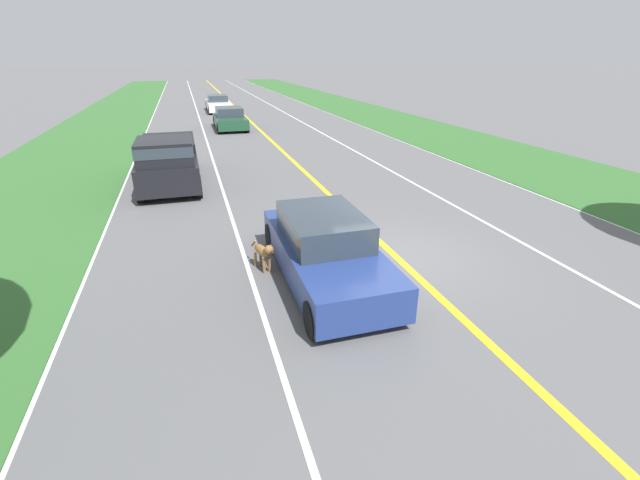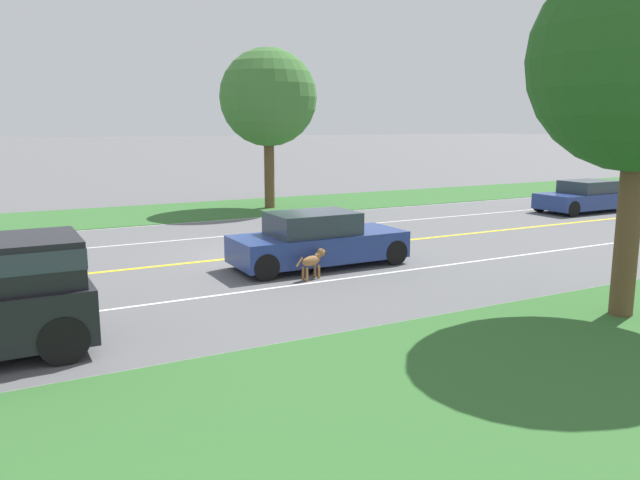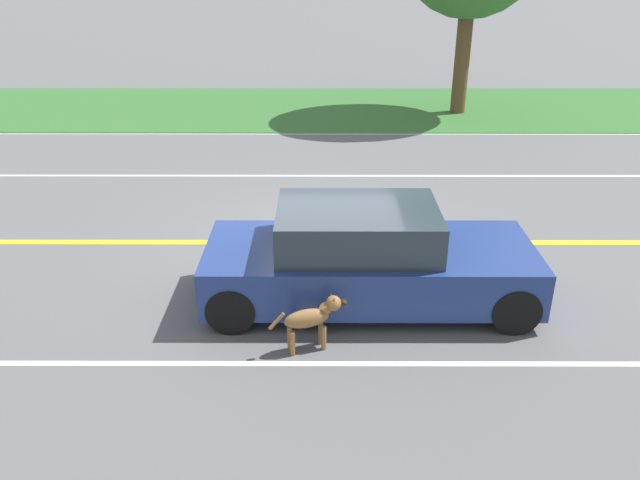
{
  "view_description": "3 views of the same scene",
  "coord_description": "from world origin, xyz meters",
  "px_view_note": "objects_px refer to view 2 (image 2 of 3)",
  "views": [
    {
      "loc": [
        4.45,
        8.33,
        4.48
      ],
      "look_at": [
        2.1,
        0.59,
        0.96
      ],
      "focal_mm": 24.0,
      "sensor_mm": 36.0,
      "label": 1
    },
    {
      "loc": [
        16.24,
        -7.05,
        3.68
      ],
      "look_at": [
        2.71,
        0.17,
        0.85
      ],
      "focal_mm": 35.0,
      "sensor_mm": 36.0,
      "label": 2
    },
    {
      "loc": [
        9.82,
        -0.14,
        4.67
      ],
      "look_at": [
        2.16,
        -0.16,
        1.06
      ],
      "focal_mm": 35.0,
      "sensor_mm": 36.0,
      "label": 3
    }
  ],
  "objects_px": {
    "oncoming_car": "(585,197)",
    "roadside_tree_left_near": "(268,98)",
    "dog": "(313,260)",
    "ego_car": "(317,241)"
  },
  "relations": [
    {
      "from": "roadside_tree_left_near",
      "to": "ego_car",
      "type": "bearing_deg",
      "value": -17.5
    },
    {
      "from": "oncoming_car",
      "to": "roadside_tree_left_near",
      "type": "relative_size",
      "value": 0.62
    },
    {
      "from": "ego_car",
      "to": "oncoming_car",
      "type": "bearing_deg",
      "value": 104.53
    },
    {
      "from": "ego_car",
      "to": "oncoming_car",
      "type": "distance_m",
      "value": 15.68
    },
    {
      "from": "dog",
      "to": "roadside_tree_left_near",
      "type": "bearing_deg",
      "value": 142.63
    },
    {
      "from": "dog",
      "to": "oncoming_car",
      "type": "xyz_separation_m",
      "value": [
        -5.14,
        15.93,
        0.17
      ]
    },
    {
      "from": "dog",
      "to": "roadside_tree_left_near",
      "type": "height_order",
      "value": "roadside_tree_left_near"
    },
    {
      "from": "dog",
      "to": "oncoming_car",
      "type": "bearing_deg",
      "value": 89.52
    },
    {
      "from": "ego_car",
      "to": "roadside_tree_left_near",
      "type": "relative_size",
      "value": 0.66
    },
    {
      "from": "ego_car",
      "to": "oncoming_car",
      "type": "xyz_separation_m",
      "value": [
        -3.93,
        15.18,
        -0.05
      ]
    }
  ]
}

